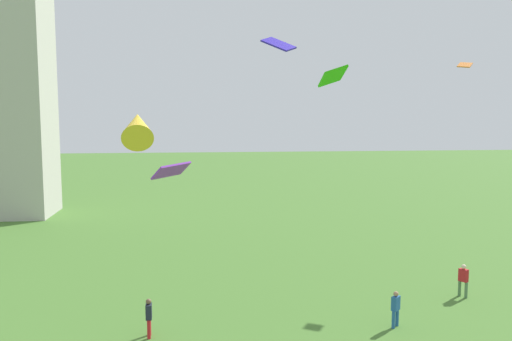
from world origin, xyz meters
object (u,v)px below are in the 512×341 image
kite_flying_5 (333,76)px  person_2 (396,307)px  kite_flying_3 (465,65)px  kite_flying_1 (171,171)px  kite_flying_4 (137,126)px  person_1 (149,315)px  kite_flying_2 (279,44)px  person_0 (463,279)px

kite_flying_5 → person_2: bearing=-82.4°
kite_flying_3 → kite_flying_5: 13.49m
person_2 → kite_flying_1: kite_flying_1 is taller
person_2 → kite_flying_4: 14.57m
person_2 → kite_flying_1: bearing=133.3°
person_1 → kite_flying_2: 15.89m
person_1 → person_2: 10.32m
kite_flying_1 → kite_flying_4: bearing=73.2°
person_0 → kite_flying_1: kite_flying_1 is taller
person_2 → kite_flying_2: bearing=71.5°
person_0 → person_2: 5.70m
kite_flying_2 → person_2: bearing=148.2°
kite_flying_2 → kite_flying_3: bearing=-145.1°
person_0 → kite_flying_5: size_ratio=1.15×
kite_flying_1 → kite_flying_4: kite_flying_4 is taller
person_2 → kite_flying_5: kite_flying_5 is taller
kite_flying_1 → kite_flying_2: 11.30m
kite_flying_5 → kite_flying_1: bearing=83.8°
kite_flying_3 → person_1: bearing=153.5°
person_1 → kite_flying_5: kite_flying_5 is taller
kite_flying_2 → kite_flying_4: 9.06m
kite_flying_1 → kite_flying_2: kite_flying_2 is taller
kite_flying_5 → kite_flying_3: bearing=-46.7°
kite_flying_4 → kite_flying_5: 10.25m
person_2 → kite_flying_1: (-9.35, 0.63, 5.87)m
person_2 → person_1: bearing=136.3°
kite_flying_3 → kite_flying_4: bearing=137.3°
kite_flying_5 → kite_flying_2: bearing=7.4°
person_1 → kite_flying_3: (17.45, 8.41, 10.93)m
kite_flying_1 → kite_flying_3: 18.99m
kite_flying_1 → kite_flying_3: (16.49, 7.94, 5.08)m
person_1 → person_2: (10.32, -0.16, -0.02)m
person_0 → kite_flying_2: size_ratio=0.81×
kite_flying_1 → kite_flying_5: kite_flying_5 is taller
kite_flying_4 → person_2: bearing=148.2°
kite_flying_1 → kite_flying_5: 7.47m
kite_flying_2 → kite_flying_1: bearing=88.1°
kite_flying_3 → kite_flying_2: bearing=128.8°
kite_flying_3 → kite_flying_1: bearing=153.5°
kite_flying_1 → person_0: bearing=-27.0°
person_1 → kite_flying_4: (-0.86, 5.33, 7.54)m
person_0 → kite_flying_3: (2.43, 5.35, 10.90)m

